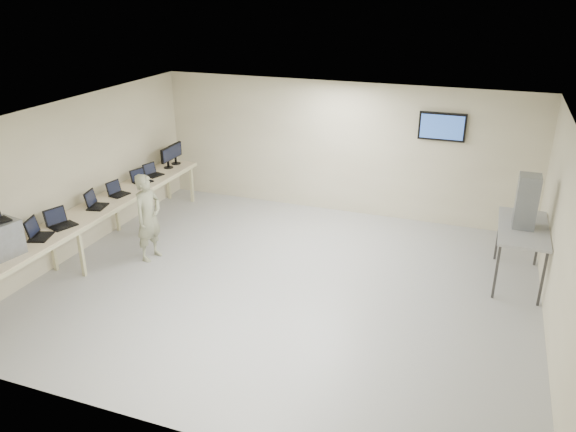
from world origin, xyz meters
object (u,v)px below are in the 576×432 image
(soldier, at_px, (148,217))
(side_table, at_px, (523,231))
(workbench, at_px, (98,210))
(equipment_box, at_px, (0,239))

(soldier, bearing_deg, side_table, -69.14)
(workbench, bearing_deg, side_table, 11.48)
(side_table, bearing_deg, soldier, -167.54)
(workbench, distance_m, soldier, 1.00)
(soldier, xyz_separation_m, side_table, (6.20, 1.37, 0.12))
(equipment_box, distance_m, soldier, 2.46)
(equipment_box, xyz_separation_m, soldier, (1.05, 2.20, -0.37))
(workbench, xyz_separation_m, soldier, (0.99, 0.09, -0.03))
(workbench, height_order, equipment_box, equipment_box)
(workbench, height_order, soldier, soldier)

